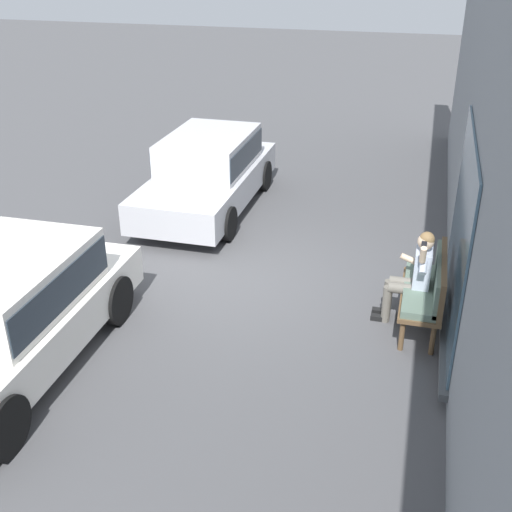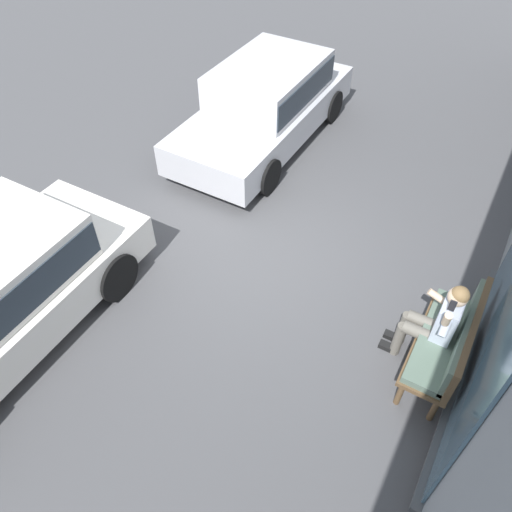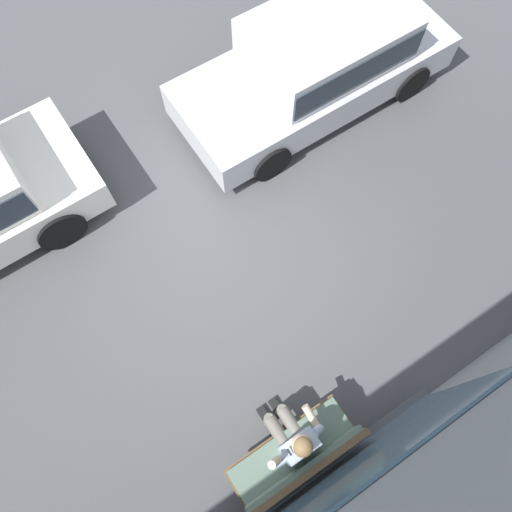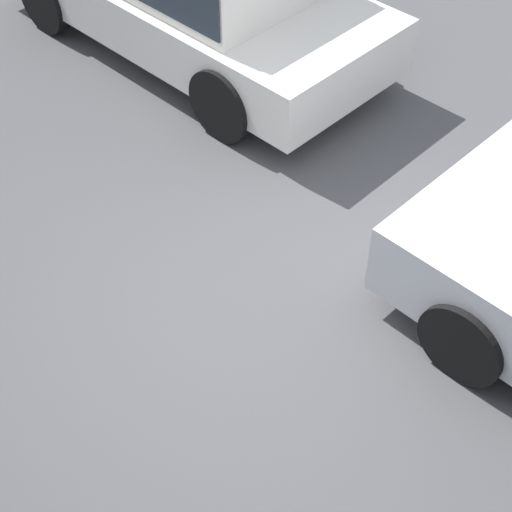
% 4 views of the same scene
% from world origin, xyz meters
% --- Properties ---
extents(ground_plane, '(60.00, 60.00, 0.00)m').
position_xyz_m(ground_plane, '(0.00, 0.00, 0.00)').
color(ground_plane, '#4C4C4F').
extents(building_facade, '(18.00, 0.51, 4.87)m').
position_xyz_m(building_facade, '(0.01, 3.40, 2.42)').
color(building_facade, gray).
rests_on(building_facade, ground_plane).
extents(bench, '(1.51, 0.55, 1.05)m').
position_xyz_m(bench, '(0.69, 2.90, 0.61)').
color(bench, brown).
rests_on(bench, ground_plane).
extents(person_on_phone, '(0.73, 0.74, 1.38)m').
position_xyz_m(person_on_phone, '(0.61, 2.67, 0.74)').
color(person_on_phone, '#6B665B').
rests_on(person_on_phone, ground_plane).
extents(parked_car_near, '(4.24, 1.82, 1.46)m').
position_xyz_m(parked_car_near, '(-2.69, -1.40, 0.79)').
color(parked_car_near, silver).
rests_on(parked_car_near, ground_plane).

